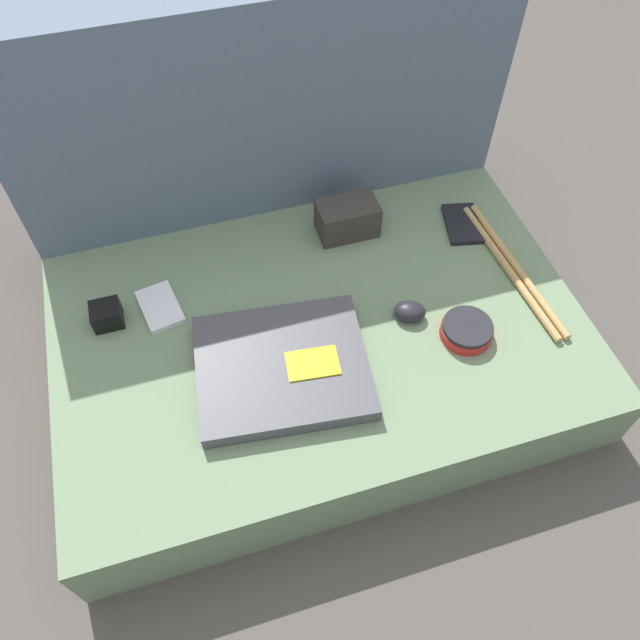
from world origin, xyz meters
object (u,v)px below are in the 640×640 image
at_px(phone_black, 160,307).
at_px(camera_pouch, 347,218).
at_px(laptop, 282,367).
at_px(computer_mouse, 410,311).
at_px(charger_brick, 107,315).
at_px(speaker_puck, 467,330).
at_px(phone_silver, 462,224).

relative_size(phone_black, camera_pouch, 0.95).
xyz_separation_m(laptop, phone_black, (-0.19, 0.20, -0.01)).
relative_size(computer_mouse, charger_brick, 1.33).
xyz_separation_m(computer_mouse, camera_pouch, (-0.04, 0.25, 0.02)).
bearing_deg(computer_mouse, phone_black, -176.33).
bearing_deg(phone_black, laptop, -57.26).
distance_m(speaker_puck, charger_brick, 0.66).
relative_size(phone_silver, camera_pouch, 1.03).
bearing_deg(phone_silver, phone_black, -164.00).
height_order(speaker_puck, charger_brick, charger_brick).
xyz_separation_m(camera_pouch, charger_brick, (-0.50, -0.09, -0.02)).
relative_size(computer_mouse, speaker_puck, 0.75).
bearing_deg(computer_mouse, charger_brick, -172.98).
height_order(speaker_puck, phone_black, speaker_puck).
height_order(computer_mouse, camera_pouch, camera_pouch).
distance_m(laptop, camera_pouch, 0.36).
relative_size(camera_pouch, charger_brick, 2.26).
xyz_separation_m(laptop, phone_silver, (0.45, 0.24, -0.01)).
bearing_deg(speaker_puck, computer_mouse, 140.58).
height_order(phone_black, camera_pouch, camera_pouch).
distance_m(speaker_puck, phone_black, 0.57).
xyz_separation_m(phone_black, charger_brick, (-0.10, -0.00, 0.01)).
height_order(laptop, phone_silver, laptop).
bearing_deg(phone_silver, charger_brick, -164.31).
height_order(computer_mouse, speaker_puck, computer_mouse).
xyz_separation_m(laptop, camera_pouch, (0.22, 0.29, 0.02)).
xyz_separation_m(speaker_puck, charger_brick, (-0.62, 0.22, 0.01)).
distance_m(speaker_puck, phone_silver, 0.28).
bearing_deg(charger_brick, speaker_puck, -19.42).
height_order(laptop, phone_black, laptop).
relative_size(laptop, charger_brick, 5.98).
bearing_deg(charger_brick, computer_mouse, -15.62).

